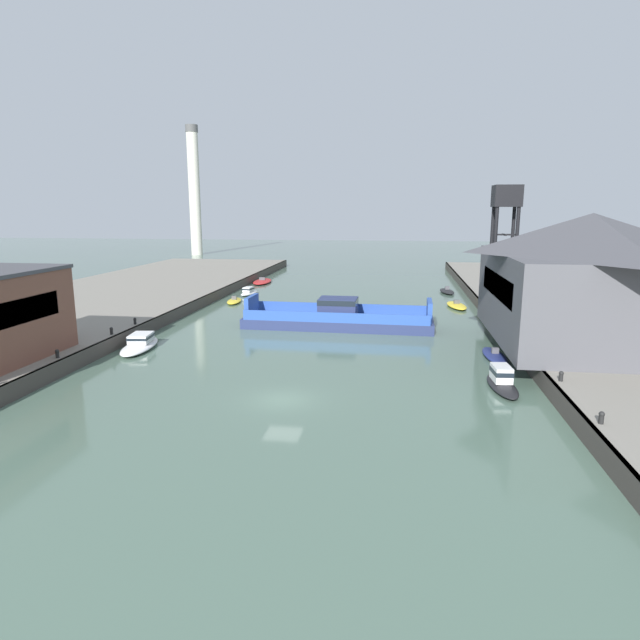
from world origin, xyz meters
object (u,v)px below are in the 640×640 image
(moored_boat_mid_left, at_px, (457,305))
(smokestack_distant_a, at_px, (194,187))
(moored_boat_near_left, at_px, (140,344))
(moored_boat_upstream_b, at_px, (262,281))
(moored_boat_far_left, at_px, (502,380))
(moored_boat_mid_right, at_px, (234,301))
(warehouse_shed, at_px, (587,278))
(moored_boat_far_right, at_px, (249,292))
(chain_ferry, at_px, (338,318))
(crane_tower, at_px, (506,212))
(moored_boat_near_right, at_px, (447,291))
(moored_boat_upstream_a, at_px, (495,356))

(moored_boat_mid_left, bearing_deg, smokestack_distant_a, 130.07)
(moored_boat_near_left, relative_size, moored_boat_upstream_b, 0.92)
(moored_boat_near_left, distance_m, moored_boat_far_left, 32.62)
(moored_boat_far_left, height_order, moored_boat_upstream_b, moored_boat_far_left)
(moored_boat_mid_right, xyz_separation_m, warehouse_shed, (39.55, -22.96, 6.80))
(warehouse_shed, bearing_deg, moored_boat_near_left, -174.86)
(moored_boat_mid_left, relative_size, moored_boat_far_right, 1.21)
(chain_ferry, relative_size, crane_tower, 1.46)
(moored_boat_near_right, xyz_separation_m, warehouse_shed, (8.81, -36.33, 6.73))
(chain_ferry, bearing_deg, moored_boat_upstream_a, -36.31)
(moored_boat_mid_left, bearing_deg, moored_boat_upstream_a, -88.43)
(moored_boat_upstream_a, height_order, crane_tower, crane_tower)
(crane_tower, bearing_deg, chain_ferry, -151.59)
(moored_boat_far_right, height_order, moored_boat_upstream_a, moored_boat_far_right)
(moored_boat_mid_left, bearing_deg, moored_boat_far_right, 167.49)
(moored_boat_near_left, distance_m, moored_boat_upstream_b, 47.67)
(chain_ferry, height_order, moored_boat_mid_right, chain_ferry)
(moored_boat_near_right, bearing_deg, moored_boat_upstream_a, -88.67)
(chain_ferry, height_order, moored_boat_near_left, chain_ferry)
(moored_boat_mid_right, distance_m, crane_tower, 38.05)
(moored_boat_far_left, xyz_separation_m, moored_boat_far_right, (-30.60, 41.02, -0.16))
(crane_tower, bearing_deg, moored_boat_near_left, -148.25)
(moored_boat_far_left, distance_m, smokestack_distant_a, 132.72)
(moored_boat_near_left, relative_size, moored_boat_far_left, 1.28)
(moored_boat_near_right, distance_m, moored_boat_far_left, 47.13)
(moored_boat_far_right, relative_size, smokestack_distant_a, 0.15)
(crane_tower, distance_m, smokestack_distant_a, 110.04)
(moored_boat_upstream_b, xyz_separation_m, smokestack_distant_a, (-34.46, 58.58, 18.96))
(moored_boat_upstream_a, relative_size, smokestack_distant_a, 0.17)
(moored_boat_far_left, distance_m, moored_boat_upstream_b, 63.45)
(moored_boat_mid_right, height_order, moored_boat_upstream_b, moored_boat_upstream_b)
(moored_boat_far_right, bearing_deg, moored_boat_near_right, 11.28)
(moored_boat_far_right, xyz_separation_m, crane_tower, (35.60, -11.09, 12.22))
(moored_boat_mid_left, height_order, moored_boat_upstream_a, moored_boat_mid_left)
(moored_boat_mid_right, height_order, warehouse_shed, warehouse_shed)
(moored_boat_upstream_a, height_order, warehouse_shed, warehouse_shed)
(chain_ferry, relative_size, moored_boat_upstream_a, 3.40)
(smokestack_distant_a, bearing_deg, moored_boat_far_left, -59.64)
(moored_boat_mid_left, height_order, smokestack_distant_a, smokestack_distant_a)
(moored_boat_far_right, distance_m, crane_tower, 39.24)
(moored_boat_mid_right, relative_size, moored_boat_far_left, 0.94)
(moored_boat_far_right, xyz_separation_m, warehouse_shed, (39.40, -30.23, 6.57))
(smokestack_distant_a, bearing_deg, moored_boat_near_left, -71.96)
(moored_boat_near_left, bearing_deg, chain_ferry, 35.18)
(moored_boat_near_left, distance_m, moored_boat_mid_right, 26.64)
(moored_boat_far_right, relative_size, crane_tower, 0.38)
(moored_boat_far_right, bearing_deg, chain_ferry, -52.89)
(moored_boat_mid_right, bearing_deg, moored_boat_near_left, -92.32)
(moored_boat_near_right, xyz_separation_m, moored_boat_mid_left, (0.19, -12.94, -0.03))
(moored_boat_near_right, xyz_separation_m, crane_tower, (5.00, -17.19, 12.37))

